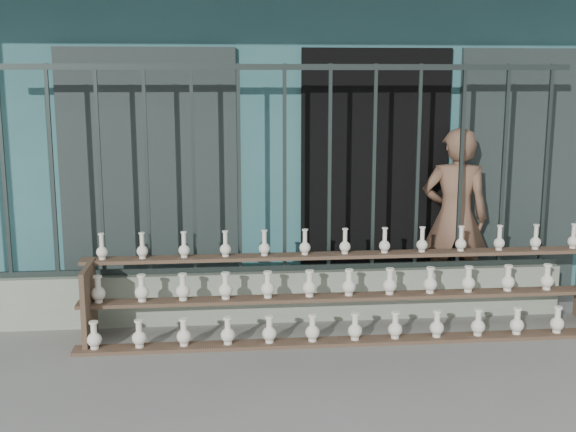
{
  "coord_description": "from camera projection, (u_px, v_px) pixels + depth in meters",
  "views": [
    {
      "loc": [
        -0.57,
        -4.86,
        2.13
      ],
      "look_at": [
        0.0,
        1.0,
        1.0
      ],
      "focal_mm": 45.0,
      "sensor_mm": 36.0,
      "label": 1
    }
  ],
  "objects": [
    {
      "name": "ground",
      "position": [
        301.0,
        378.0,
        5.21
      ],
      "size": [
        60.0,
        60.0,
        0.0
      ],
      "primitive_type": "plane",
      "color": "slate"
    },
    {
      "name": "workshop_building",
      "position": [
        263.0,
        119.0,
        9.04
      ],
      "size": [
        7.4,
        6.6,
        3.21
      ],
      "color": "#306467",
      "rests_on": "ground"
    },
    {
      "name": "parapet_wall",
      "position": [
        285.0,
        295.0,
        6.44
      ],
      "size": [
        5.0,
        0.2,
        0.45
      ],
      "primitive_type": "cube",
      "color": "#919E88",
      "rests_on": "ground"
    },
    {
      "name": "security_fence",
      "position": [
        285.0,
        170.0,
        6.22
      ],
      "size": [
        5.0,
        0.04,
        1.8
      ],
      "color": "#283330",
      "rests_on": "parapet_wall"
    },
    {
      "name": "shelf_rack",
      "position": [
        350.0,
        292.0,
        6.05
      ],
      "size": [
        4.5,
        0.68,
        0.85
      ],
      "color": "brown",
      "rests_on": "ground"
    },
    {
      "name": "elderly_woman",
      "position": [
        455.0,
        218.0,
        6.73
      ],
      "size": [
        0.69,
        0.53,
        1.69
      ],
      "primitive_type": "imported",
      "rotation": [
        0.0,
        0.0,
        2.91
      ],
      "color": "brown",
      "rests_on": "ground"
    }
  ]
}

